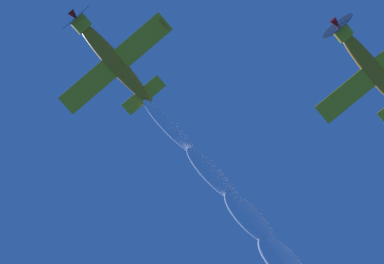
{
  "coord_description": "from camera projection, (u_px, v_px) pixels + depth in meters",
  "views": [
    {
      "loc": [
        10.45,
        -15.47,
        1.78
      ],
      "look_at": [
        2.2,
        8.19,
        63.68
      ],
      "focal_mm": 81.16,
      "sensor_mm": 36.0,
      "label": 1
    }
  ],
  "objects": [
    {
      "name": "airplane_left_wingman",
      "position": [
        370.0,
        66.0,
        63.93
      ],
      "size": [
        9.87,
        8.94,
        3.01
      ],
      "color": "orange"
    },
    {
      "name": "airplane_lead",
      "position": [
        111.0,
        58.0,
        64.46
      ],
      "size": [
        9.9,
        8.94,
        2.92
      ],
      "color": "orange"
    }
  ]
}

